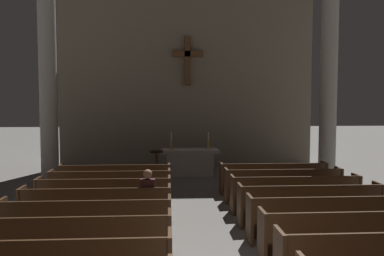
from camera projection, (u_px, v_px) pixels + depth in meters
The scene contains 20 objects.
pew_left_row_3 at pixel (73, 242), 6.45m from camera, with size 3.25×0.50×0.95m.
pew_left_row_4 at pixel (86, 222), 7.48m from camera, with size 3.25×0.50×0.95m.
pew_left_row_5 at pixel (96, 208), 8.51m from camera, with size 3.25×0.50×0.95m.
pew_left_row_6 at pixel (104, 196), 9.54m from camera, with size 3.25×0.50×0.95m.
pew_left_row_7 at pixel (110, 187), 10.57m from camera, with size 3.25×0.50×0.95m.
pew_left_row_8 at pixel (116, 180), 11.60m from camera, with size 3.25×0.50×0.95m.
pew_right_row_3 at pixel (353, 236), 6.73m from camera, with size 3.25×0.50×0.95m.
pew_right_row_4 at pixel (329, 218), 7.76m from camera, with size 3.25×0.50×0.95m.
pew_right_row_5 at pixel (310, 204), 8.80m from camera, with size 3.25×0.50×0.95m.
pew_right_row_6 at pixel (295, 194), 9.83m from camera, with size 3.25×0.50×0.95m.
pew_right_row_7 at pixel (283, 185), 10.86m from camera, with size 3.25×0.50×0.95m.
pew_right_row_8 at pixel (273, 178), 11.89m from camera, with size 3.25×0.50×0.95m.
column_left_second at pixel (48, 84), 13.28m from camera, with size 0.89×0.89×6.99m.
column_right_second at pixel (329, 85), 13.87m from camera, with size 0.89×0.89×6.99m.
altar at pixel (190, 162), 14.73m from camera, with size 2.20×0.90×1.01m.
candlestick_left at pixel (171, 144), 14.65m from camera, with size 0.16×0.16×0.64m.
candlestick_right at pixel (208, 144), 14.73m from camera, with size 0.16×0.16×0.64m.
apse_with_cross at pixel (187, 71), 16.59m from camera, with size 10.75×0.49×8.17m.
lectern at pixel (157, 167), 13.46m from camera, with size 0.44×0.36×1.15m.
lone_worshipper at pixel (148, 197), 8.60m from camera, with size 0.32×0.43×1.32m.
Camera 1 is at (-0.80, -4.38, 2.78)m, focal length 36.45 mm.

